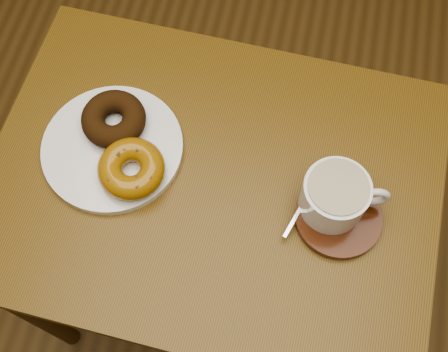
% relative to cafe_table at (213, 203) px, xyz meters
% --- Properties ---
extents(ground, '(6.00, 6.00, 0.00)m').
position_rel_cafe_table_xyz_m(ground, '(-0.12, -0.17, -0.57)').
color(ground, brown).
rests_on(ground, ground).
extents(cafe_table, '(0.75, 0.57, 0.68)m').
position_rel_cafe_table_xyz_m(cafe_table, '(0.00, 0.00, 0.00)').
color(cafe_table, brown).
rests_on(cafe_table, ground).
extents(donut_plate, '(0.29, 0.29, 0.01)m').
position_rel_cafe_table_xyz_m(donut_plate, '(-0.17, 0.02, 0.12)').
color(donut_plate, white).
rests_on(donut_plate, cafe_table).
extents(donut_cinnamon, '(0.12, 0.12, 0.04)m').
position_rel_cafe_table_xyz_m(donut_cinnamon, '(-0.17, 0.06, 0.14)').
color(donut_cinnamon, black).
rests_on(donut_cinnamon, donut_plate).
extents(donut_caramel, '(0.12, 0.12, 0.04)m').
position_rel_cafe_table_xyz_m(donut_caramel, '(-0.12, -0.02, 0.14)').
color(donut_caramel, '#986610').
rests_on(donut_caramel, donut_plate).
extents(saucer, '(0.16, 0.16, 0.01)m').
position_rel_cafe_table_xyz_m(saucer, '(0.21, -0.03, 0.12)').
color(saucer, '#3D1808').
rests_on(saucer, cafe_table).
extents(coffee_cup, '(0.13, 0.10, 0.07)m').
position_rel_cafe_table_xyz_m(coffee_cup, '(0.19, -0.01, 0.16)').
color(coffee_cup, white).
rests_on(coffee_cup, saucer).
extents(teaspoon, '(0.04, 0.09, 0.01)m').
position_rel_cafe_table_xyz_m(teaspoon, '(0.15, -0.01, 0.13)').
color(teaspoon, silver).
rests_on(teaspoon, saucer).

